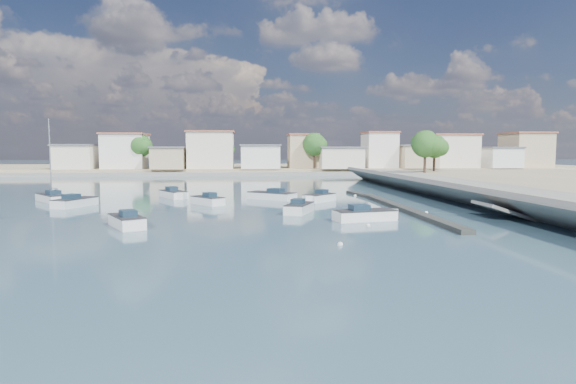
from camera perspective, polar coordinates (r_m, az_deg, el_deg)
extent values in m
plane|color=#345268|center=(73.17, 0.70, 0.68)|extent=(400.00, 400.00, 0.00)
cube|color=slate|center=(52.63, 24.39, -0.47)|extent=(5.00, 90.00, 1.80)
cube|color=slate|center=(50.64, 20.10, -0.53)|extent=(4.17, 90.00, 2.86)
cube|color=slate|center=(42.69, 25.04, -2.34)|extent=(5.31, 3.50, 1.94)
cube|color=black|center=(45.27, 13.48, -1.90)|extent=(1.00, 26.00, 0.35)
cube|color=black|center=(58.52, 8.65, -0.31)|extent=(2.00, 8.05, 0.30)
cube|color=gray|center=(124.90, -1.72, 2.79)|extent=(160.00, 40.00, 1.40)
cube|color=slate|center=(103.98, -1.03, 2.18)|extent=(160.00, 2.50, 0.80)
cube|color=beige|center=(114.60, -23.79, 3.77)|extent=(8.00, 8.00, 5.00)
cube|color=#595960|center=(114.60, -23.84, 5.11)|extent=(8.48, 8.48, 0.35)
cube|color=silver|center=(113.74, -18.70, 4.56)|extent=(9.00, 9.00, 7.50)
cube|color=#99513D|center=(113.80, -18.75, 6.53)|extent=(9.54, 9.54, 0.35)
cube|color=tan|center=(108.88, -13.92, 3.88)|extent=(7.00, 8.00, 4.50)
cube|color=#595960|center=(108.86, -13.94, 5.15)|extent=(7.42, 8.48, 0.35)
cube|color=beige|center=(109.85, -9.11, 4.88)|extent=(10.00, 9.00, 8.00)
cube|color=#99513D|center=(109.93, -9.14, 7.06)|extent=(10.60, 9.54, 0.35)
cube|color=silver|center=(108.65, -3.33, 4.14)|extent=(8.50, 8.50, 5.00)
cube|color=#595960|center=(108.65, -3.34, 5.55)|extent=(9.01, 9.01, 0.35)
cube|color=tan|center=(112.39, 1.74, 4.82)|extent=(6.50, 7.50, 7.50)
cube|color=#99513D|center=(112.45, 1.75, 6.82)|extent=(6.89, 7.95, 0.35)
cube|color=beige|center=(109.71, 6.15, 4.00)|extent=(9.50, 9.00, 4.50)
cube|color=#595960|center=(109.70, 6.16, 5.27)|extent=(10.07, 9.54, 0.35)
cube|color=silver|center=(114.96, 10.78, 4.86)|extent=(7.00, 8.00, 8.00)
cube|color=#99513D|center=(115.03, 10.81, 6.94)|extent=(7.42, 8.48, 0.35)
cube|color=tan|center=(115.53, 14.87, 4.04)|extent=(8.00, 9.00, 5.00)
cube|color=#595960|center=(115.52, 14.89, 5.36)|extent=(8.48, 9.54, 0.35)
cube|color=beige|center=(119.80, 18.78, 4.56)|extent=(10.50, 8.50, 7.50)
cube|color=#99513D|center=(119.85, 18.83, 6.44)|extent=(11.13, 9.01, 0.35)
cube|color=silver|center=(122.91, 23.84, 3.71)|extent=(7.50, 7.50, 4.50)
cube|color=#595960|center=(122.90, 23.88, 4.84)|extent=(7.95, 7.95, 0.35)
cube|color=tan|center=(129.51, 26.33, 4.44)|extent=(9.00, 9.50, 8.00)
cube|color=#99513D|center=(129.57, 26.40, 6.28)|extent=(9.54, 10.07, 0.35)
cylinder|color=#38281E|center=(109.96, -17.01, 3.52)|extent=(0.44, 0.44, 3.38)
sphere|color=#1D501A|center=(109.94, -17.05, 5.26)|extent=(4.80, 4.80, 4.80)
sphere|color=#1D501A|center=(109.17, -16.65, 5.15)|extent=(3.60, 3.60, 3.60)
sphere|color=#1D501A|center=(110.54, -17.39, 5.33)|extent=(3.30, 3.30, 3.30)
cylinder|color=#38281E|center=(110.72, -7.51, 3.59)|extent=(0.44, 0.44, 2.93)
sphere|color=#1D501A|center=(110.69, -7.53, 5.08)|extent=(4.16, 4.16, 4.16)
sphere|color=#1D501A|center=(110.14, -7.13, 4.99)|extent=(3.12, 3.12, 3.12)
sphere|color=#1D501A|center=(111.10, -7.85, 5.15)|extent=(2.86, 2.86, 2.86)
cylinder|color=#38281E|center=(107.72, 3.11, 3.76)|extent=(0.44, 0.44, 3.60)
sphere|color=#1D501A|center=(107.70, 3.12, 5.66)|extent=(5.12, 5.12, 5.12)
sphere|color=#1D501A|center=(107.21, 3.68, 5.53)|extent=(3.84, 3.84, 3.84)
sphere|color=#1D501A|center=(108.07, 2.66, 5.74)|extent=(3.52, 3.52, 3.52)
cylinder|color=#38281E|center=(114.03, 10.89, 3.64)|extent=(0.44, 0.44, 3.15)
sphere|color=#1D501A|center=(114.00, 10.92, 5.20)|extent=(4.48, 4.48, 4.48)
sphere|color=#1D501A|center=(113.70, 11.40, 5.09)|extent=(3.36, 3.36, 3.36)
sphere|color=#1D501A|center=(114.21, 10.52, 5.28)|extent=(3.08, 3.08, 3.08)
cylinder|color=#38281E|center=(118.52, 18.50, 3.41)|extent=(0.44, 0.44, 2.70)
sphere|color=#1D501A|center=(118.48, 18.53, 4.70)|extent=(3.84, 3.84, 3.84)
sphere|color=#1D501A|center=(118.33, 18.94, 4.60)|extent=(2.88, 2.88, 2.88)
sphere|color=#1D501A|center=(118.57, 18.20, 4.77)|extent=(2.64, 2.64, 2.64)
cylinder|color=#38281E|center=(82.07, 15.91, 3.32)|extent=(0.44, 0.44, 3.15)
sphere|color=#1D501A|center=(82.04, 15.96, 5.49)|extent=(4.48, 4.48, 4.48)
sphere|color=#1D501A|center=(81.83, 16.65, 5.33)|extent=(3.36, 3.36, 3.36)
sphere|color=#1D501A|center=(82.19, 15.40, 5.60)|extent=(3.08, 3.08, 3.08)
cylinder|color=#38281E|center=(89.11, 16.93, 3.34)|extent=(0.44, 0.44, 2.93)
sphere|color=#1D501A|center=(89.09, 16.98, 5.20)|extent=(4.16, 4.16, 4.16)
sphere|color=#1D501A|center=(88.90, 17.57, 5.06)|extent=(3.12, 3.12, 3.12)
sphere|color=#1D501A|center=(89.21, 16.50, 5.29)|extent=(2.86, 2.86, 2.86)
cube|color=white|center=(36.35, -18.56, -3.50)|extent=(3.40, 4.47, 1.00)
cube|color=white|center=(38.09, -19.23, -3.14)|extent=(1.45, 1.45, 1.00)
cube|color=#262628|center=(36.29, -18.58, -2.72)|extent=(3.43, 4.49, 0.08)
cube|color=#192D3E|center=(35.85, -18.43, -2.42)|extent=(1.48, 1.59, 0.48)
cube|color=white|center=(42.24, 1.33, -2.08)|extent=(3.09, 4.41, 1.00)
cube|color=white|center=(43.91, 1.96, -1.81)|extent=(1.53, 1.53, 1.00)
cube|color=#262628|center=(42.18, 1.33, -1.41)|extent=(3.12, 4.43, 0.08)
cube|color=#192D3E|center=(41.77, 1.18, -1.14)|extent=(1.42, 1.53, 0.48)
cube|color=white|center=(53.63, -1.94, -0.58)|extent=(5.57, 4.94, 1.00)
cube|color=white|center=(54.98, -3.96, -0.45)|extent=(1.64, 1.64, 1.00)
cube|color=#262628|center=(53.58, -1.94, -0.04)|extent=(5.59, 4.97, 0.08)
cube|color=#192D3E|center=(53.26, -1.46, 0.19)|extent=(2.07, 2.01, 0.48)
cube|color=white|center=(51.55, 3.75, -0.81)|extent=(3.96, 4.10, 1.00)
cube|color=white|center=(50.13, 2.65, -0.97)|extent=(1.22, 1.22, 1.00)
cube|color=#262628|center=(51.50, 3.75, -0.26)|extent=(3.99, 4.12, 0.08)
cube|color=#192D3E|center=(51.81, 4.00, 0.04)|extent=(1.58, 1.59, 0.48)
cube|color=white|center=(51.20, -23.93, -1.27)|extent=(3.43, 4.91, 1.00)
cube|color=white|center=(52.66, -22.52, -1.06)|extent=(1.66, 1.66, 1.00)
cube|color=#262628|center=(51.15, -23.95, -0.71)|extent=(3.47, 4.92, 0.08)
cube|color=#192D3E|center=(50.79, -24.30, -0.49)|extent=(1.56, 1.70, 0.48)
cube|color=white|center=(49.14, -9.51, -1.15)|extent=(3.68, 4.09, 1.00)
cube|color=white|center=(50.55, -10.57, -1.00)|extent=(1.25, 1.25, 1.00)
cube|color=#262628|center=(49.09, -9.52, -0.57)|extent=(3.70, 4.11, 0.08)
cube|color=#192D3E|center=(48.74, -9.27, -0.33)|extent=(1.50, 1.54, 0.48)
cube|color=white|center=(57.07, -13.43, -0.37)|extent=(3.83, 4.84, 1.00)
cube|color=white|center=(55.25, -12.65, -0.53)|extent=(1.50, 1.50, 1.00)
cube|color=#262628|center=(57.03, -13.44, 0.13)|extent=(3.86, 4.86, 0.08)
cube|color=#192D3E|center=(57.44, -13.62, 0.40)|extent=(1.63, 1.74, 0.48)
cube|color=white|center=(38.22, 9.06, -2.90)|extent=(5.06, 2.83, 1.00)
cube|color=white|center=(39.16, 11.76, -2.75)|extent=(1.83, 1.83, 1.00)
cube|color=#262628|center=(38.15, 9.07, -2.15)|extent=(5.07, 2.87, 0.08)
cube|color=#192D3E|center=(37.92, 8.43, -1.82)|extent=(1.65, 1.44, 0.48)
cube|color=white|center=(57.06, -26.19, -0.75)|extent=(4.81, 5.48, 1.00)
cube|color=white|center=(59.38, -26.85, -0.57)|extent=(1.46, 1.46, 1.00)
cube|color=#262628|center=(57.02, -26.21, -0.25)|extent=(4.84, 5.51, 0.08)
cube|color=#192D3E|center=(56.47, -26.06, -0.05)|extent=(1.91, 2.00, 0.48)
cylinder|color=silver|center=(56.83, -26.36, 3.77)|extent=(0.12, 0.12, 8.00)
cylinder|color=silver|center=(55.82, -25.88, 0.38)|extent=(1.52, 1.95, 0.08)
sphere|color=white|center=(35.19, 9.49, -3.99)|extent=(0.32, 0.32, 0.32)
sphere|color=white|center=(43.48, 16.07, -2.41)|extent=(0.32, 0.32, 0.32)
sphere|color=white|center=(28.16, 6.20, -6.21)|extent=(0.32, 0.32, 0.32)
sphere|color=white|center=(57.98, 7.96, -0.45)|extent=(0.32, 0.32, 0.32)
sphere|color=white|center=(58.95, 3.55, -0.32)|extent=(0.32, 0.32, 0.32)
sphere|color=white|center=(58.16, 5.46, -0.41)|extent=(0.32, 0.32, 0.32)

